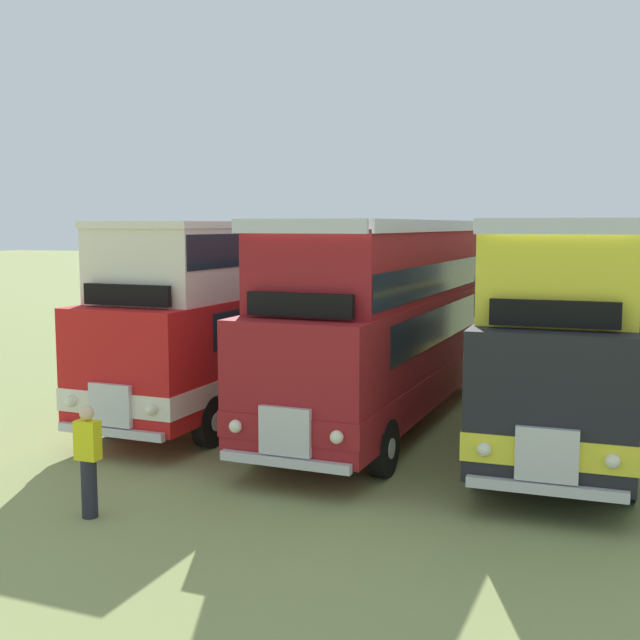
% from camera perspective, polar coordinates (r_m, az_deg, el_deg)
% --- Properties ---
extents(bus_first_in_row, '(2.98, 9.88, 4.49)m').
position_cam_1_polar(bus_first_in_row, '(19.34, -5.99, 0.95)').
color(bus_first_in_row, red).
rests_on(bus_first_in_row, ground).
extents(bus_second_in_row, '(3.08, 11.53, 4.52)m').
position_cam_1_polar(bus_second_in_row, '(18.19, 5.14, 0.26)').
color(bus_second_in_row, maroon).
rests_on(bus_second_in_row, ground).
extents(bus_third_in_row, '(2.63, 10.41, 4.52)m').
position_cam_1_polar(bus_third_in_row, '(17.16, 17.15, -0.42)').
color(bus_third_in_row, black).
rests_on(bus_third_in_row, ground).
extents(marshal_person, '(0.36, 0.24, 1.73)m').
position_cam_1_polar(marshal_person, '(12.74, -16.16, -9.57)').
color(marshal_person, '#23232D').
rests_on(marshal_person, ground).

